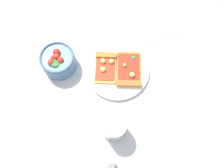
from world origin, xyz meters
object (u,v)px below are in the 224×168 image
object	(u,v)px
pizza_slice_far	(106,65)
pepper_shaker	(109,164)
salad_bowl	(58,61)
plate	(117,70)
paper_napkin	(156,23)
soda_glass	(114,127)
pizza_slice_near	(129,72)

from	to	relation	value
pizza_slice_far	pepper_shaker	world-z (taller)	pepper_shaker
salad_bowl	pepper_shaker	world-z (taller)	salad_bowl
plate	pizza_slice_far	bearing A→B (deg)	-131.41
pepper_shaker	pizza_slice_far	bearing A→B (deg)	158.27
salad_bowl	paper_napkin	distance (m)	0.41
plate	soda_glass	distance (m)	0.22
salad_bowl	paper_napkin	bearing A→B (deg)	91.95
paper_napkin	pizza_slice_far	bearing A→B (deg)	-70.41
plate	pepper_shaker	distance (m)	0.33
pepper_shaker	pizza_slice_near	bearing A→B (deg)	143.34
pepper_shaker	salad_bowl	bearing A→B (deg)	-176.44
plate	pepper_shaker	bearing A→B (deg)	-29.10
pepper_shaker	soda_glass	bearing A→B (deg)	148.08
salad_bowl	pizza_slice_far	bearing A→B (deg)	62.50
pizza_slice_near	salad_bowl	world-z (taller)	salad_bowl
pizza_slice_near	paper_napkin	bearing A→B (deg)	127.94
salad_bowl	paper_napkin	size ratio (longest dim) A/B	0.80
soda_glass	plate	bearing A→B (deg)	152.35
pizza_slice_near	pizza_slice_far	distance (m)	0.09
soda_glass	paper_napkin	bearing A→B (deg)	133.87
plate	soda_glass	world-z (taller)	soda_glass
pizza_slice_far	salad_bowl	xyz separation A→B (m)	(-0.08, -0.15, 0.02)
salad_bowl	soda_glass	xyz separation A→B (m)	(0.30, 0.08, 0.01)
plate	salad_bowl	bearing A→B (deg)	-120.39
pizza_slice_far	salad_bowl	bearing A→B (deg)	-117.50
plate	pizza_slice_near	distance (m)	0.05
pizza_slice_far	pepper_shaker	bearing A→B (deg)	-21.73
pizza_slice_near	pepper_shaker	bearing A→B (deg)	-36.66
plate	soda_glass	bearing A→B (deg)	-27.65
pizza_slice_near	salad_bowl	distance (m)	0.26
soda_glass	pepper_shaker	world-z (taller)	soda_glass
pizza_slice_near	soda_glass	size ratio (longest dim) A/B	1.60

